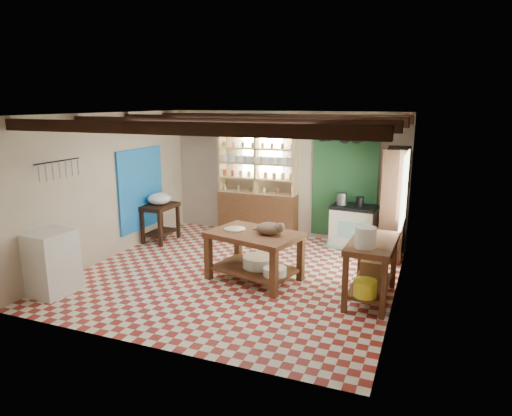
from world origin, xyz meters
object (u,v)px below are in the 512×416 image
at_px(right_counter, 371,270).
at_px(stove, 353,226).
at_px(prep_table, 161,223).
at_px(work_table, 254,256).
at_px(cat, 269,228).
at_px(white_cabinet, 52,263).

bearing_deg(right_counter, stove, 106.97).
distance_m(stove, right_counter, 2.46).
bearing_deg(prep_table, stove, 16.56).
distance_m(stove, prep_table, 3.86).
bearing_deg(stove, work_table, -112.53).
distance_m(stove, cat, 2.51).
xyz_separation_m(prep_table, right_counter, (4.38, -1.33, 0.06)).
bearing_deg(cat, stove, 71.79).
height_order(stove, cat, cat).
xyz_separation_m(work_table, white_cabinet, (-2.58, -1.58, 0.08)).
xyz_separation_m(work_table, stove, (1.17, 2.28, 0.02)).
relative_size(work_table, right_counter, 1.12).
height_order(white_cabinet, cat, cat).
height_order(work_table, right_counter, right_counter).
distance_m(prep_table, right_counter, 4.58).
distance_m(work_table, prep_table, 2.84).
relative_size(white_cabinet, cat, 2.25).
height_order(work_table, white_cabinet, white_cabinet).
height_order(prep_table, right_counter, right_counter).
xyz_separation_m(stove, cat, (-0.91, -2.29, 0.47)).
bearing_deg(stove, white_cabinet, -129.59).
bearing_deg(work_table, stove, 76.41).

